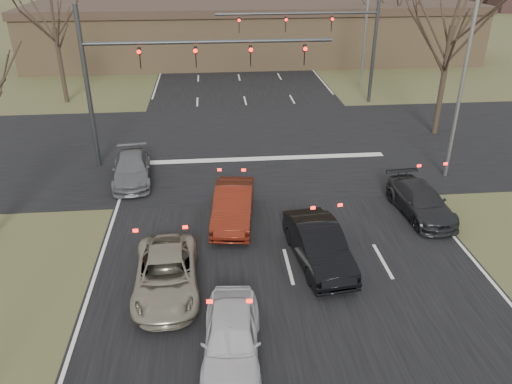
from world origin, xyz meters
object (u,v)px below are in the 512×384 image
(streetlight_right_near, at_px, (462,64))
(car_white_sedan, at_px, (231,337))
(streetlight_right_far, at_px, (365,14))
(car_silver_suv, at_px, (166,275))
(car_charcoal_sedan, at_px, (421,201))
(building, at_px, (255,32))
(car_black_hatch, at_px, (319,245))
(car_grey_ahead, at_px, (132,169))
(car_red_ahead, at_px, (233,205))
(mast_arm_far, at_px, (336,31))
(mast_arm_near, at_px, (154,67))

(streetlight_right_near, xyz_separation_m, car_white_sedan, (-11.07, -11.13, -4.90))
(streetlight_right_far, height_order, car_white_sedan, streetlight_right_far)
(car_silver_suv, height_order, car_charcoal_sedan, car_silver_suv)
(building, distance_m, car_black_hatch, 34.85)
(streetlight_right_near, height_order, car_silver_suv, streetlight_right_near)
(streetlight_right_far, xyz_separation_m, car_grey_ahead, (-15.82, -16.11, -4.96))
(car_white_sedan, distance_m, car_red_ahead, 7.66)
(building, xyz_separation_m, streetlight_right_near, (6.82, -28.00, 2.92))
(car_silver_suv, bearing_deg, car_white_sedan, -60.06)
(car_silver_suv, bearing_deg, mast_arm_far, 61.22)
(mast_arm_near, bearing_deg, car_silver_suv, -84.93)
(mast_arm_near, height_order, streetlight_right_far, streetlight_right_far)
(building, bearing_deg, car_charcoal_sedan, -82.46)
(streetlight_right_near, xyz_separation_m, streetlight_right_far, (0.50, 17.00, 0.00))
(streetlight_right_far, bearing_deg, building, 123.65)
(car_black_hatch, bearing_deg, car_white_sedan, -134.42)
(building, height_order, mast_arm_far, mast_arm_far)
(car_white_sedan, xyz_separation_m, car_black_hatch, (3.37, 4.34, 0.05))
(mast_arm_far, relative_size, car_charcoal_sedan, 2.59)
(building, height_order, car_white_sedan, building)
(streetlight_right_near, xyz_separation_m, car_charcoal_sedan, (-2.63, -3.67, -4.96))
(car_black_hatch, xyz_separation_m, car_charcoal_sedan, (5.08, 3.12, -0.11))
(streetlight_right_near, relative_size, car_black_hatch, 2.24)
(building, height_order, streetlight_right_near, streetlight_right_near)
(car_red_ahead, bearing_deg, car_charcoal_sedan, 5.95)
(car_white_sedan, xyz_separation_m, car_red_ahead, (0.47, 7.65, 0.05))
(car_silver_suv, bearing_deg, car_grey_ahead, 101.96)
(car_black_hatch, bearing_deg, car_charcoal_sedan, 24.96)
(building, bearing_deg, streetlight_right_far, -56.35)
(building, relative_size, mast_arm_near, 3.50)
(streetlight_right_near, bearing_deg, mast_arm_far, 101.47)
(car_red_ahead, bearing_deg, car_silver_suv, -111.77)
(building, xyz_separation_m, streetlight_right_far, (7.32, -11.00, 2.92))
(car_silver_suv, bearing_deg, car_red_ahead, 58.70)
(car_black_hatch, distance_m, car_grey_ahead, 10.81)
(mast_arm_near, relative_size, streetlight_right_far, 1.21)
(streetlight_right_far, height_order, car_grey_ahead, streetlight_right_far)
(streetlight_right_far, relative_size, car_white_sedan, 2.50)
(car_charcoal_sedan, height_order, car_grey_ahead, car_grey_ahead)
(car_white_sedan, bearing_deg, streetlight_right_near, 49.52)
(mast_arm_near, height_order, car_silver_suv, mast_arm_near)
(car_silver_suv, distance_m, car_white_sedan, 3.77)
(streetlight_right_far, bearing_deg, car_silver_suv, -118.57)
(streetlight_right_near, distance_m, streetlight_right_far, 17.01)
(car_white_sedan, bearing_deg, mast_arm_far, 75.10)
(streetlight_right_far, bearing_deg, mast_arm_far, -128.11)
(building, bearing_deg, car_grey_ahead, -107.41)
(car_white_sedan, height_order, car_black_hatch, car_black_hatch)
(mast_arm_near, bearing_deg, car_white_sedan, -78.10)
(car_white_sedan, distance_m, car_black_hatch, 5.49)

